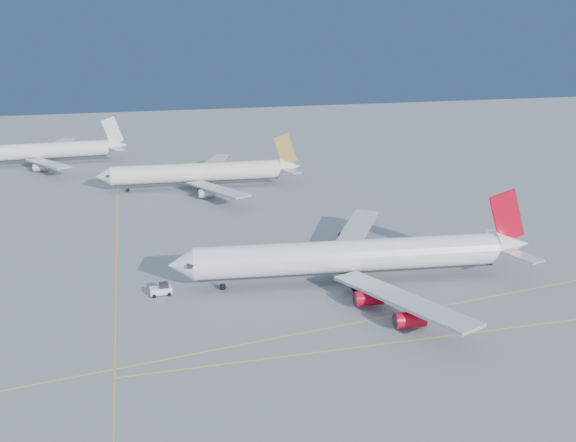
{
  "coord_description": "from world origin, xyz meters",
  "views": [
    {
      "loc": [
        -35.53,
        -95.16,
        47.71
      ],
      "look_at": [
        -4.79,
        27.98,
        7.0
      ],
      "focal_mm": 40.0,
      "sensor_mm": 36.0,
      "label": 1
    }
  ],
  "objects_px": {
    "airliner_virgin": "(356,256)",
    "airliner_etihad": "(202,172)",
    "airliner_third": "(40,151)",
    "pushback_tug": "(161,290)"
  },
  "relations": [
    {
      "from": "airliner_etihad",
      "to": "airliner_third",
      "type": "xyz_separation_m",
      "value": [
        -48.59,
        43.62,
        -0.04
      ]
    },
    {
      "from": "pushback_tug",
      "to": "airliner_etihad",
      "type": "bearing_deg",
      "value": 73.77
    },
    {
      "from": "airliner_etihad",
      "to": "airliner_virgin",
      "type": "bearing_deg",
      "value": -72.43
    },
    {
      "from": "airliner_etihad",
      "to": "airliner_third",
      "type": "height_order",
      "value": "airliner_etihad"
    },
    {
      "from": "airliner_virgin",
      "to": "airliner_etihad",
      "type": "bearing_deg",
      "value": 110.38
    },
    {
      "from": "airliner_etihad",
      "to": "pushback_tug",
      "type": "relative_size",
      "value": 14.87
    },
    {
      "from": "airliner_virgin",
      "to": "airliner_etihad",
      "type": "relative_size",
      "value": 1.17
    },
    {
      "from": "airliner_virgin",
      "to": "airliner_etihad",
      "type": "xyz_separation_m",
      "value": [
        -19.83,
        75.84,
        -0.44
      ]
    },
    {
      "from": "airliner_etihad",
      "to": "pushback_tug",
      "type": "distance_m",
      "value": 74.73
    },
    {
      "from": "pushback_tug",
      "to": "airliner_third",
      "type": "bearing_deg",
      "value": 101.73
    }
  ]
}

